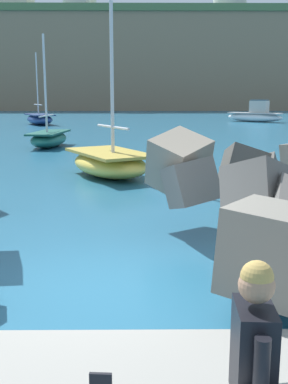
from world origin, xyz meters
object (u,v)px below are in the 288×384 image
boat_mid_left (255,115)px  boat_mid_right (109,162)px  boat_near_centre (49,138)px  station_building_east (83,8)px  boat_mid_centre (40,119)px

boat_mid_left → boat_mid_right: size_ratio=0.84×
boat_near_centre → station_building_east: size_ratio=0.85×
station_building_east → boat_mid_left: bearing=-66.9°
boat_near_centre → boat_mid_right: (3.99, -9.67, 0.03)m
boat_mid_left → boat_mid_right: boat_mid_right is taller
boat_mid_left → boat_mid_right: bearing=-111.6°
station_building_east → boat_mid_right: bearing=-83.1°
boat_mid_right → station_building_east: 93.42m
boat_mid_centre → boat_mid_right: size_ratio=0.96×
boat_mid_left → station_building_east: 65.09m
boat_mid_left → boat_near_centre: bearing=-125.9°
boat_mid_right → station_building_east: bearing=96.9°
boat_near_centre → boat_mid_right: 10.46m
boat_mid_left → boat_mid_centre: (-21.89, -4.24, -0.17)m
boat_mid_right → boat_mid_centre: bearing=106.3°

